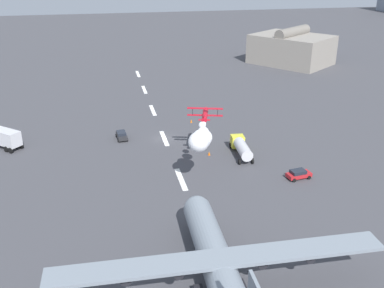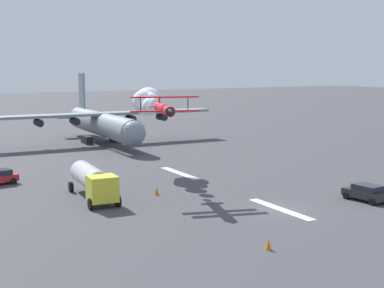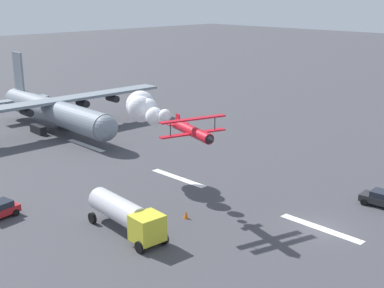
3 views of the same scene
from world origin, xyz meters
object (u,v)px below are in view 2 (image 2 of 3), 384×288
object	(u,v)px
cargo_transport_plane	(105,124)
traffic_cone_far	(157,191)
fuel_tanker_truck	(93,180)
traffic_cone_near	(268,244)
stunt_biplane_red	(148,103)
followme_car_yellow	(366,192)

from	to	relation	value
cargo_transport_plane	traffic_cone_far	bearing A→B (deg)	167.34
fuel_tanker_truck	traffic_cone_near	world-z (taller)	fuel_tanker_truck
cargo_transport_plane	stunt_biplane_red	distance (m)	25.44
cargo_transport_plane	followme_car_yellow	xyz separation A→B (m)	(-46.06, -7.57, -2.41)
fuel_tanker_truck	followme_car_yellow	xyz separation A→B (m)	(-12.75, -21.10, -0.93)
stunt_biplane_red	fuel_tanker_truck	world-z (taller)	stunt_biplane_red
followme_car_yellow	traffic_cone_far	world-z (taller)	followme_car_yellow
traffic_cone_near	traffic_cone_far	size ratio (longest dim) A/B	1.00
stunt_biplane_red	fuel_tanker_truck	size ratio (longest dim) A/B	1.96
fuel_tanker_truck	followme_car_yellow	world-z (taller)	fuel_tanker_truck
traffic_cone_near	stunt_biplane_red	bearing A→B (deg)	-8.73
stunt_biplane_red	traffic_cone_near	xyz separation A→B (m)	(-27.78, 4.27, -7.63)
cargo_transport_plane	stunt_biplane_red	size ratio (longest dim) A/B	2.11
traffic_cone_near	traffic_cone_far	xyz separation A→B (m)	(17.76, -0.38, 0.00)
cargo_transport_plane	traffic_cone_near	bearing A→B (deg)	171.15
cargo_transport_plane	traffic_cone_far	size ratio (longest dim) A/B	48.34
fuel_tanker_truck	followme_car_yellow	size ratio (longest dim) A/B	2.09
fuel_tanker_truck	traffic_cone_near	bearing A→B (deg)	-164.35
stunt_biplane_red	followme_car_yellow	bearing A→B (deg)	-151.78
cargo_transport_plane	fuel_tanker_truck	world-z (taller)	cargo_transport_plane
cargo_transport_plane	traffic_cone_near	world-z (taller)	cargo_transport_plane
fuel_tanker_truck	traffic_cone_near	size ratio (longest dim) A/B	11.71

